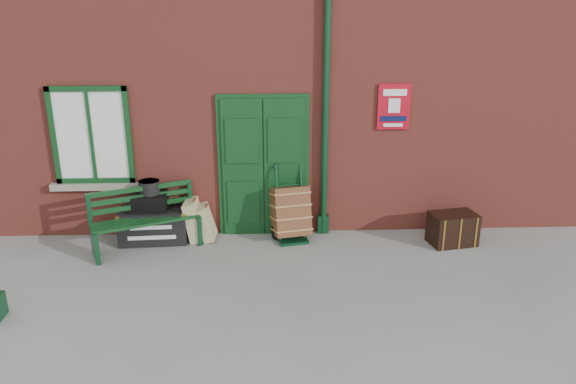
{
  "coord_description": "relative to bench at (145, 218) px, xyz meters",
  "views": [
    {
      "loc": [
        -0.28,
        -6.95,
        3.65
      ],
      "look_at": [
        0.05,
        0.6,
        1.0
      ],
      "focal_mm": 35.0,
      "sensor_mm": 36.0,
      "label": 1
    }
  ],
  "objects": [
    {
      "name": "bench",
      "position": [
        0.0,
        0.0,
        0.0
      ],
      "size": [
        1.64,
        1.08,
        0.98
      ],
      "rotation": [
        0.0,
        0.0,
        0.41
      ],
      "color": "#0F3917",
      "rests_on": "ground"
    },
    {
      "name": "suitcase_front",
      "position": [
        0.88,
        0.27,
        -0.21
      ],
      "size": [
        0.33,
        0.43,
        0.57
      ],
      "primitive_type": "cube",
      "rotation": [
        0.0,
        -0.27,
        -0.06
      ],
      "color": "tan",
      "rests_on": "ground"
    },
    {
      "name": "station_building",
      "position": [
        2.1,
        2.52,
        1.67
      ],
      "size": [
        10.3,
        4.3,
        4.36
      ],
      "color": "#9E3F32",
      "rests_on": "ground"
    },
    {
      "name": "hatbox",
      "position": [
        0.05,
        0.27,
        0.39
      ],
      "size": [
        0.33,
        0.33,
        0.21
      ],
      "primitive_type": "cylinder",
      "rotation": [
        0.0,
        0.0,
        0.05
      ],
      "color": "black",
      "rests_on": "strongbox"
    },
    {
      "name": "suitcase_back",
      "position": [
        0.7,
        0.27,
        -0.16
      ],
      "size": [
        0.31,
        0.47,
        0.66
      ],
      "primitive_type": "cube",
      "rotation": [
        0.0,
        -0.16,
        -0.06
      ],
      "color": "tan",
      "rests_on": "ground"
    },
    {
      "name": "porter_trolley",
      "position": [
        2.22,
        0.25,
        -0.05
      ],
      "size": [
        0.67,
        0.7,
        1.15
      ],
      "rotation": [
        0.0,
        0.0,
        0.21
      ],
      "color": "#0D351C",
      "rests_on": "ground"
    },
    {
      "name": "strongbox",
      "position": [
        0.02,
        0.27,
        0.16
      ],
      "size": [
        0.59,
        0.44,
        0.26
      ],
      "primitive_type": "cube",
      "rotation": [
        0.0,
        0.0,
        0.05
      ],
      "color": "black",
      "rests_on": "houdini_trunk"
    },
    {
      "name": "ground",
      "position": [
        2.1,
        -0.98,
        -0.49
      ],
      "size": [
        80.0,
        80.0,
        0.0
      ],
      "primitive_type": "plane",
      "color": "gray",
      "rests_on": "ground"
    },
    {
      "name": "dark_trunk",
      "position": [
        4.71,
        -0.05,
        -0.24
      ],
      "size": [
        0.76,
        0.56,
        0.5
      ],
      "primitive_type": "cube",
      "rotation": [
        0.0,
        0.0,
        0.18
      ],
      "color": "black",
      "rests_on": "ground"
    },
    {
      "name": "houdini_trunk",
      "position": [
        0.07,
        0.27,
        -0.23
      ],
      "size": [
        1.06,
        0.62,
        0.52
      ],
      "primitive_type": "cube",
      "rotation": [
        0.0,
        0.0,
        0.05
      ],
      "color": "black",
      "rests_on": "ground"
    }
  ]
}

